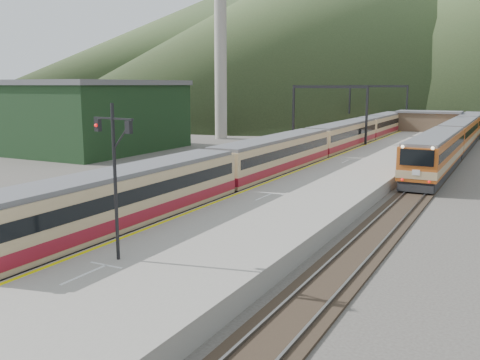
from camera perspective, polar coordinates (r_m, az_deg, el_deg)
The scene contains 16 objects.
track_main at distance 52.11m, azimuth 7.14°, elevation 1.24°, with size 2.60×200.00×0.23m.
track_far at distance 54.03m, azimuth 2.17°, elevation 1.63°, with size 2.60×200.00×0.23m.
track_second at distance 49.36m, azimuth 19.74°, elevation 0.22°, with size 2.60×200.00×0.23m.
platform at distance 48.48m, azimuth 12.53°, elevation 0.93°, with size 8.00×100.00×1.00m, color gray.
gantry_near at distance 66.65m, azimuth 9.49°, elevation 7.88°, with size 9.55×0.25×8.00m.
gantry_far at distance 90.73m, azimuth 14.47°, elevation 8.26°, with size 9.55×0.25×8.00m.
warehouse at distance 68.17m, azimuth -14.92°, elevation 6.66°, with size 14.50×20.50×8.60m.
smokestack at distance 81.11m, azimuth -2.09°, elevation 15.04°, with size 1.80×1.80×30.00m, color #9E998E.
station_shed at distance 87.33m, azimuth 19.51°, elevation 5.96°, with size 9.40×4.40×3.10m.
hill_a at distance 207.73m, azimuth 11.66°, elevation 16.00°, with size 180.00×180.00×60.00m, color #394B29.
hill_d at distance 284.67m, azimuth -1.55°, elevation 14.05°, with size 200.00×200.00×55.00m, color #394B29.
main_train at distance 53.93m, azimuth 8.01°, elevation 3.54°, with size 2.82×77.35×3.44m.
second_train at distance 70.63m, azimuth 22.32°, elevation 4.47°, with size 2.93×60.04×3.57m.
signal_mast at distance 21.81m, azimuth -13.24°, elevation 1.54°, with size 2.19×0.48×6.35m.
short_signal_b at distance 46.41m, azimuth 0.56°, elevation 1.97°, with size 0.27×0.23×2.27m.
short_signal_c at distance 38.70m, azimuth -12.71°, elevation 0.08°, with size 0.25×0.21×2.27m.
Camera 1 is at (17.87, -8.29, 8.06)m, focal length 40.00 mm.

